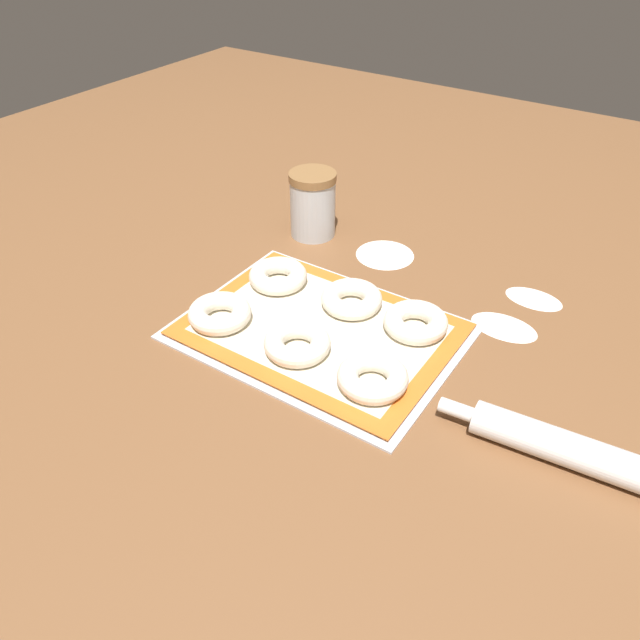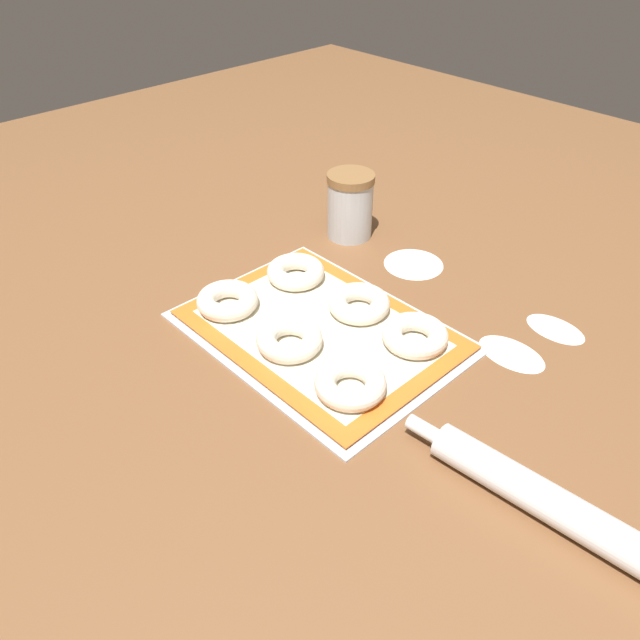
{
  "view_description": "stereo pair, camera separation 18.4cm",
  "coord_description": "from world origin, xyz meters",
  "px_view_note": "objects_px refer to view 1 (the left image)",
  "views": [
    {
      "loc": [
        0.44,
        -0.67,
        0.65
      ],
      "look_at": [
        -0.01,
        0.02,
        0.03
      ],
      "focal_mm": 35.0,
      "sensor_mm": 36.0,
      "label": 1
    },
    {
      "loc": [
        0.58,
        -0.55,
        0.65
      ],
      "look_at": [
        -0.01,
        0.02,
        0.03
      ],
      "focal_mm": 35.0,
      "sensor_mm": 36.0,
      "label": 2
    }
  ],
  "objects_px": {
    "baking_tray": "(320,331)",
    "bagel_front_left": "(220,313)",
    "bagel_front_right": "(373,377)",
    "bagel_back_right": "(416,322)",
    "bagel_front_center": "(297,343)",
    "flour_canister": "(313,204)",
    "bagel_back_left": "(278,276)",
    "bagel_back_center": "(350,298)",
    "rolling_pin": "(629,471)"
  },
  "relations": [
    {
      "from": "bagel_front_left",
      "to": "bagel_front_center",
      "type": "height_order",
      "value": "same"
    },
    {
      "from": "bagel_front_right",
      "to": "bagel_back_left",
      "type": "bearing_deg",
      "value": 152.96
    },
    {
      "from": "flour_canister",
      "to": "bagel_front_right",
      "type": "bearing_deg",
      "value": -45.52
    },
    {
      "from": "bagel_front_right",
      "to": "bagel_front_center",
      "type": "bearing_deg",
      "value": 178.54
    },
    {
      "from": "flour_canister",
      "to": "rolling_pin",
      "type": "distance_m",
      "value": 0.77
    },
    {
      "from": "bagel_front_left",
      "to": "baking_tray",
      "type": "bearing_deg",
      "value": 27.15
    },
    {
      "from": "baking_tray",
      "to": "bagel_back_left",
      "type": "distance_m",
      "value": 0.16
    },
    {
      "from": "bagel_front_right",
      "to": "bagel_front_left",
      "type": "bearing_deg",
      "value": -179.33
    },
    {
      "from": "bagel_back_left",
      "to": "bagel_front_left",
      "type": "bearing_deg",
      "value": -94.93
    },
    {
      "from": "bagel_back_center",
      "to": "rolling_pin",
      "type": "relative_size",
      "value": 0.21
    },
    {
      "from": "bagel_back_center",
      "to": "rolling_pin",
      "type": "height_order",
      "value": "rolling_pin"
    },
    {
      "from": "bagel_front_center",
      "to": "bagel_back_right",
      "type": "distance_m",
      "value": 0.2
    },
    {
      "from": "baking_tray",
      "to": "rolling_pin",
      "type": "distance_m",
      "value": 0.5
    },
    {
      "from": "bagel_front_left",
      "to": "bagel_front_center",
      "type": "relative_size",
      "value": 1.0
    },
    {
      "from": "bagel_back_center",
      "to": "rolling_pin",
      "type": "bearing_deg",
      "value": -14.35
    },
    {
      "from": "baking_tray",
      "to": "bagel_front_left",
      "type": "distance_m",
      "value": 0.17
    },
    {
      "from": "bagel_front_left",
      "to": "flour_canister",
      "type": "height_order",
      "value": "flour_canister"
    },
    {
      "from": "rolling_pin",
      "to": "bagel_front_left",
      "type": "bearing_deg",
      "value": -177.0
    },
    {
      "from": "baking_tray",
      "to": "bagel_front_right",
      "type": "relative_size",
      "value": 4.25
    },
    {
      "from": "bagel_front_right",
      "to": "rolling_pin",
      "type": "relative_size",
      "value": 0.21
    },
    {
      "from": "bagel_front_right",
      "to": "flour_canister",
      "type": "distance_m",
      "value": 0.49
    },
    {
      "from": "bagel_front_left",
      "to": "rolling_pin",
      "type": "relative_size",
      "value": 0.21
    },
    {
      "from": "bagel_front_center",
      "to": "bagel_back_left",
      "type": "xyz_separation_m",
      "value": [
        -0.14,
        0.14,
        0.0
      ]
    },
    {
      "from": "bagel_front_right",
      "to": "bagel_back_right",
      "type": "relative_size",
      "value": 1.0
    },
    {
      "from": "baking_tray",
      "to": "bagel_back_center",
      "type": "xyz_separation_m",
      "value": [
        0.01,
        0.08,
        0.02
      ]
    },
    {
      "from": "bagel_front_center",
      "to": "bagel_front_right",
      "type": "distance_m",
      "value": 0.14
    },
    {
      "from": "bagel_front_left",
      "to": "bagel_front_right",
      "type": "bearing_deg",
      "value": 0.67
    },
    {
      "from": "baking_tray",
      "to": "bagel_front_left",
      "type": "bearing_deg",
      "value": -152.85
    },
    {
      "from": "bagel_front_right",
      "to": "flour_canister",
      "type": "height_order",
      "value": "flour_canister"
    },
    {
      "from": "baking_tray",
      "to": "bagel_back_right",
      "type": "distance_m",
      "value": 0.16
    },
    {
      "from": "bagel_front_right",
      "to": "bagel_back_right",
      "type": "xyz_separation_m",
      "value": [
        -0.01,
        0.16,
        0.0
      ]
    },
    {
      "from": "bagel_back_left",
      "to": "bagel_back_center",
      "type": "xyz_separation_m",
      "value": [
        0.15,
        0.01,
        0.0
      ]
    },
    {
      "from": "baking_tray",
      "to": "bagel_front_left",
      "type": "relative_size",
      "value": 4.25
    },
    {
      "from": "bagel_back_left",
      "to": "rolling_pin",
      "type": "bearing_deg",
      "value": -10.07
    },
    {
      "from": "bagel_front_center",
      "to": "bagel_back_center",
      "type": "xyz_separation_m",
      "value": [
        0.01,
        0.15,
        0.0
      ]
    },
    {
      "from": "bagel_back_left",
      "to": "flour_canister",
      "type": "distance_m",
      "value": 0.22
    },
    {
      "from": "bagel_front_right",
      "to": "bagel_back_center",
      "type": "xyz_separation_m",
      "value": [
        -0.13,
        0.15,
        0.0
      ]
    },
    {
      "from": "baking_tray",
      "to": "bagel_front_right",
      "type": "distance_m",
      "value": 0.16
    },
    {
      "from": "bagel_back_left",
      "to": "bagel_back_right",
      "type": "bearing_deg",
      "value": 2.78
    },
    {
      "from": "bagel_front_right",
      "to": "rolling_pin",
      "type": "xyz_separation_m",
      "value": [
        0.35,
        0.03,
        -0.0
      ]
    },
    {
      "from": "bagel_front_left",
      "to": "bagel_back_left",
      "type": "xyz_separation_m",
      "value": [
        0.01,
        0.15,
        0.0
      ]
    },
    {
      "from": "rolling_pin",
      "to": "bagel_back_left",
      "type": "bearing_deg",
      "value": 169.93
    },
    {
      "from": "bagel_front_left",
      "to": "bagel_back_center",
      "type": "bearing_deg",
      "value": 44.66
    },
    {
      "from": "bagel_front_left",
      "to": "bagel_front_right",
      "type": "height_order",
      "value": "same"
    },
    {
      "from": "baking_tray",
      "to": "bagel_back_left",
      "type": "relative_size",
      "value": 4.25
    },
    {
      "from": "baking_tray",
      "to": "bagel_back_center",
      "type": "height_order",
      "value": "bagel_back_center"
    },
    {
      "from": "baking_tray",
      "to": "bagel_front_left",
      "type": "xyz_separation_m",
      "value": [
        -0.15,
        -0.08,
        0.02
      ]
    },
    {
      "from": "bagel_front_center",
      "to": "flour_canister",
      "type": "distance_m",
      "value": 0.4
    },
    {
      "from": "bagel_back_center",
      "to": "flour_canister",
      "type": "bearing_deg",
      "value": 137.26
    },
    {
      "from": "bagel_back_right",
      "to": "baking_tray",
      "type": "bearing_deg",
      "value": -148.49
    }
  ]
}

